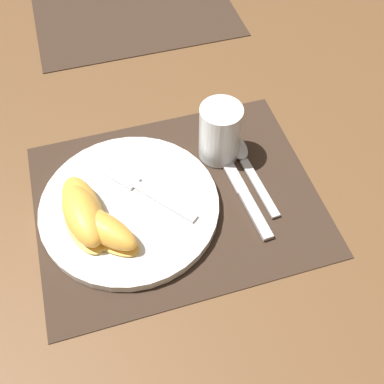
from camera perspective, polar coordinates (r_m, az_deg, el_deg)
The scene contains 11 objects.
ground_plane at distance 0.72m, azimuth -1.95°, elevation -0.95°, with size 3.00×3.00×0.00m, color brown.
placemat at distance 0.71m, azimuth -1.96°, elevation -0.86°, with size 0.44×0.35×0.00m.
placemat_far at distance 1.11m, azimuth -7.48°, elevation 22.25°, with size 0.44×0.35×0.00m.
plate at distance 0.70m, azimuth -7.99°, elevation -1.51°, with size 0.28×0.28×0.02m.
juice_glass at distance 0.74m, azimuth 3.55°, elevation 7.23°, with size 0.07×0.07×0.10m.
knife at distance 0.73m, azimuth 5.94°, elevation 1.00°, with size 0.04×0.23×0.01m.
spoon at distance 0.76m, azimuth 6.39°, elevation 4.45°, with size 0.04×0.18×0.01m.
fork at distance 0.71m, azimuth -6.64°, elevation 0.64°, with size 0.13×0.16×0.00m.
citrus_wedge_0 at distance 0.68m, azimuth -13.71°, elevation -1.96°, with size 0.07×0.13×0.04m.
citrus_wedge_1 at distance 0.67m, azimuth -13.62°, elevation -3.02°, with size 0.08×0.13×0.05m.
citrus_wedge_2 at distance 0.66m, azimuth -11.43°, elevation -4.49°, with size 0.12×0.13×0.04m.
Camera 1 is at (-0.09, -0.40, 0.59)m, focal length 42.00 mm.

